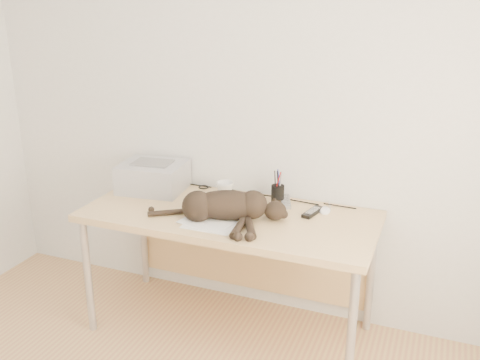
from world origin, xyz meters
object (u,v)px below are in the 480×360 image
at_px(printer, 153,176).
at_px(mouse, 325,208).
at_px(cat, 223,207).
at_px(desk, 235,229).
at_px(pen_cup, 278,194).
at_px(mug, 225,190).

distance_m(printer, mouse, 1.06).
bearing_deg(cat, mouse, 14.54).
relative_size(printer, cat, 0.55).
xyz_separation_m(desk, mouse, (0.48, 0.13, 0.15)).
height_order(printer, pen_cup, pen_cup).
bearing_deg(desk, mug, 132.92).
bearing_deg(pen_cup, printer, -174.14).
height_order(desk, mouse, mouse).
height_order(desk, pen_cup, pen_cup).
bearing_deg(pen_cup, cat, -118.48).
relative_size(cat, mouse, 6.99).
height_order(mug, mouse, mug).
xyz_separation_m(printer, cat, (0.58, -0.27, -0.01)).
relative_size(pen_cup, mouse, 1.80).
distance_m(desk, printer, 0.62).
bearing_deg(printer, mug, 4.64).
distance_m(printer, cat, 0.64).
relative_size(desk, pen_cup, 8.35).
distance_m(desk, pen_cup, 0.32).
bearing_deg(pen_cup, mouse, -6.91).
xyz_separation_m(desk, printer, (-0.57, 0.08, 0.22)).
bearing_deg(mouse, cat, -157.40).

